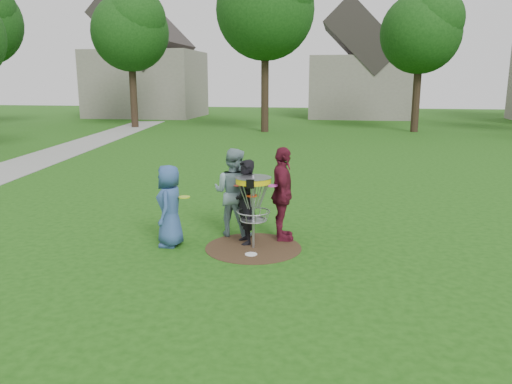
% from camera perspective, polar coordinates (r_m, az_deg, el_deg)
% --- Properties ---
extents(ground, '(100.00, 100.00, 0.00)m').
position_cam_1_polar(ground, '(9.35, -0.30, -6.39)').
color(ground, '#19470F').
rests_on(ground, ground).
extents(dirt_patch, '(1.80, 1.80, 0.01)m').
position_cam_1_polar(dirt_patch, '(9.35, -0.30, -6.36)').
color(dirt_patch, '#47331E').
rests_on(dirt_patch, ground).
extents(concrete_path, '(7.75, 39.92, 0.02)m').
position_cam_1_polar(concrete_path, '(20.52, -24.80, 2.93)').
color(concrete_path, '#9E9E99').
rests_on(concrete_path, ground).
extents(player_blue, '(0.55, 0.79, 1.54)m').
position_cam_1_polar(player_blue, '(9.41, -9.83, -1.57)').
color(player_blue, '#2F4D82').
rests_on(player_blue, ground).
extents(player_black, '(0.60, 0.70, 1.61)m').
position_cam_1_polar(player_black, '(9.40, -1.19, -1.16)').
color(player_black, black).
rests_on(player_black, ground).
extents(player_grey, '(0.98, 0.83, 1.76)m').
position_cam_1_polar(player_grey, '(9.89, -2.58, -0.04)').
color(player_grey, gray).
rests_on(player_grey, ground).
extents(player_maroon, '(0.62, 1.13, 1.82)m').
position_cam_1_polar(player_maroon, '(9.60, 3.03, -0.24)').
color(player_maroon, maroon).
rests_on(player_maroon, ground).
extents(disc_on_grass, '(0.22, 0.22, 0.02)m').
position_cam_1_polar(disc_on_grass, '(8.98, -0.57, -7.15)').
color(disc_on_grass, white).
rests_on(disc_on_grass, ground).
extents(disc_golf_basket, '(0.66, 0.67, 1.38)m').
position_cam_1_polar(disc_golf_basket, '(9.07, -0.31, -0.29)').
color(disc_golf_basket, '#9EA0A5').
rests_on(disc_golf_basket, ground).
extents(held_discs, '(1.79, 0.80, 0.19)m').
position_cam_1_polar(held_discs, '(9.32, -2.18, 0.14)').
color(held_discs, '#A7CC16').
rests_on(held_discs, ground).
extents(tree_row, '(51.20, 17.42, 9.90)m').
position_cam_1_polar(tree_row, '(29.57, 7.78, 18.63)').
color(tree_row, '#38281C').
rests_on(tree_row, ground).
extents(house_row, '(44.50, 10.65, 11.62)m').
position_cam_1_polar(house_row, '(41.92, 14.38, 13.72)').
color(house_row, gray).
rests_on(house_row, ground).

